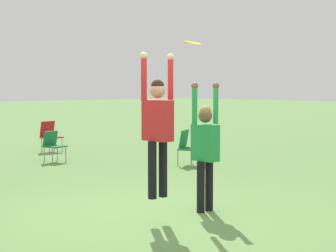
{
  "coord_description": "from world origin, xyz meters",
  "views": [
    {
      "loc": [
        -5.43,
        -5.88,
        1.88
      ],
      "look_at": [
        0.24,
        0.08,
        1.3
      ],
      "focal_mm": 60.0,
      "sensor_mm": 36.0,
      "label": 1
    }
  ],
  "objects_px": {
    "camping_chair_0": "(53,143)",
    "camping_chair_3": "(188,145)",
    "person_jumping": "(158,122)",
    "camping_chair_1": "(50,134)",
    "person_defending": "(205,144)",
    "frisbee": "(192,43)"
  },
  "relations": [
    {
      "from": "camping_chair_0",
      "to": "camping_chair_1",
      "type": "height_order",
      "value": "camping_chair_1"
    },
    {
      "from": "camping_chair_0",
      "to": "frisbee",
      "type": "bearing_deg",
      "value": 61.11
    },
    {
      "from": "camping_chair_1",
      "to": "camping_chair_3",
      "type": "height_order",
      "value": "camping_chair_1"
    },
    {
      "from": "person_jumping",
      "to": "camping_chair_3",
      "type": "relative_size",
      "value": 2.37
    },
    {
      "from": "person_jumping",
      "to": "frisbee",
      "type": "xyz_separation_m",
      "value": [
        0.66,
        -0.01,
        1.12
      ]
    },
    {
      "from": "person_jumping",
      "to": "camping_chair_1",
      "type": "height_order",
      "value": "person_jumping"
    },
    {
      "from": "frisbee",
      "to": "camping_chair_3",
      "type": "relative_size",
      "value": 0.3
    },
    {
      "from": "person_defending",
      "to": "camping_chair_1",
      "type": "bearing_deg",
      "value": 163.38
    },
    {
      "from": "person_defending",
      "to": "frisbee",
      "type": "height_order",
      "value": "frisbee"
    },
    {
      "from": "person_defending",
      "to": "camping_chair_3",
      "type": "xyz_separation_m",
      "value": [
        3.41,
        3.69,
        -0.53
      ]
    },
    {
      "from": "camping_chair_0",
      "to": "camping_chair_1",
      "type": "xyz_separation_m",
      "value": [
        1.13,
        1.98,
        0.05
      ]
    },
    {
      "from": "frisbee",
      "to": "camping_chair_3",
      "type": "height_order",
      "value": "frisbee"
    },
    {
      "from": "frisbee",
      "to": "camping_chair_1",
      "type": "height_order",
      "value": "frisbee"
    },
    {
      "from": "camping_chair_1",
      "to": "camping_chair_3",
      "type": "distance_m",
      "value": 4.82
    },
    {
      "from": "person_defending",
      "to": "camping_chair_3",
      "type": "bearing_deg",
      "value": 137.22
    },
    {
      "from": "person_jumping",
      "to": "camping_chair_1",
      "type": "bearing_deg",
      "value": -22.45
    },
    {
      "from": "camping_chair_0",
      "to": "camping_chair_3",
      "type": "xyz_separation_m",
      "value": [
        2.03,
        -2.75,
        0.02
      ]
    },
    {
      "from": "camping_chair_0",
      "to": "person_jumping",
      "type": "bearing_deg",
      "value": 55.72
    },
    {
      "from": "camping_chair_0",
      "to": "camping_chair_3",
      "type": "relative_size",
      "value": 0.91
    },
    {
      "from": "person_jumping",
      "to": "person_defending",
      "type": "distance_m",
      "value": 1.03
    },
    {
      "from": "camping_chair_1",
      "to": "camping_chair_0",
      "type": "bearing_deg",
      "value": 50.68
    },
    {
      "from": "person_jumping",
      "to": "person_defending",
      "type": "relative_size",
      "value": 1.03
    }
  ]
}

